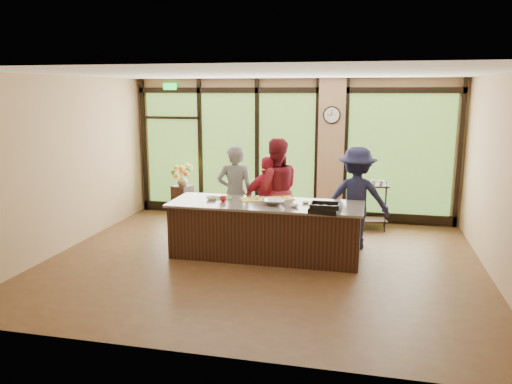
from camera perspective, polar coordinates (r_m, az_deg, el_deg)
The scene contains 25 objects.
floor at distance 8.23m, azimuth 0.68°, elevation -7.97°, with size 7.00×7.00×0.00m, color #4C2D1A.
ceiling at distance 7.76m, azimuth 0.73°, elevation 13.39°, with size 7.00×7.00×0.00m, color white.
back_wall at distance 10.79m, azimuth 4.07°, elevation 4.87°, with size 7.00×7.00×0.00m, color tan.
left_wall at distance 9.24m, azimuth -21.05°, elevation 3.00°, with size 6.00×6.00×0.00m, color tan.
right_wall at distance 7.91m, azimuth 26.33°, elevation 1.25°, with size 6.00×6.00×0.00m, color tan.
window_wall at distance 10.73m, azimuth 4.89°, elevation 4.25°, with size 6.90×0.12×3.00m.
island_base at distance 8.38m, azimuth 1.12°, elevation -4.46°, with size 3.10×1.00×0.88m, color black.
countertop at distance 8.26m, azimuth 1.13°, elevation -1.39°, with size 3.20×1.10×0.04m, color #6F655B.
wall_clock at distance 10.50m, azimuth 8.66°, elevation 8.69°, with size 0.36×0.04×0.36m.
cook_left at distance 9.08m, azimuth -2.39°, elevation -0.24°, with size 0.65×0.43×1.79m, color slate.
cook_midleft at distance 9.08m, azimuth 2.21°, elevation 0.15°, with size 0.93×0.72×1.91m, color maroon.
cook_midright at distance 9.00m, azimuth 1.40°, elevation -0.98°, with size 0.94×0.39×1.60m, color #AF1A30.
cook_right at distance 8.90m, azimuth 11.39°, elevation -0.68°, with size 1.16×0.67×1.80m, color #191A37.
roasting_pan at distance 7.68m, azimuth 7.86°, elevation -2.06°, with size 0.44×0.34×0.08m, color black.
mixing_bowl at distance 8.13m, azimuth 2.01°, elevation -1.15°, with size 0.35×0.35×0.09m, color silver.
cutting_board_left at distance 8.64m, azimuth -4.08°, elevation -0.67°, with size 0.39×0.30×0.01m, color #4F8F34.
cutting_board_center at distance 8.50m, azimuth -0.26°, elevation -0.84°, with size 0.44×0.33×0.01m, color yellow.
cutting_board_right at distance 8.60m, azimuth 2.89°, elevation -0.71°, with size 0.42×0.31×0.01m, color yellow.
prep_bowl_near at distance 8.53m, azimuth -5.15°, elevation -0.70°, with size 0.17×0.17×0.05m, color white.
prep_bowl_mid at distance 7.98m, azimuth 4.38°, elevation -1.58°, with size 0.14×0.14×0.05m, color white.
prep_bowl_far at distance 8.26m, azimuth 5.70°, elevation -1.20°, with size 0.13×0.13×0.03m, color white.
red_ramekin at distance 8.37m, azimuth -3.80°, elevation -0.81°, with size 0.11×0.11×0.09m, color red.
flower_stand at distance 10.95m, azimuth -8.37°, elevation -1.16°, with size 0.36×0.36×0.73m, color black.
flower_vase at distance 10.85m, azimuth -8.44°, elevation 1.36°, with size 0.24×0.24×0.25m, color olive.
bar_cart at distance 10.23m, azimuth 12.71°, elevation -0.85°, with size 0.79×0.53×1.01m.
Camera 1 is at (1.63, -7.59, 2.75)m, focal length 35.00 mm.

